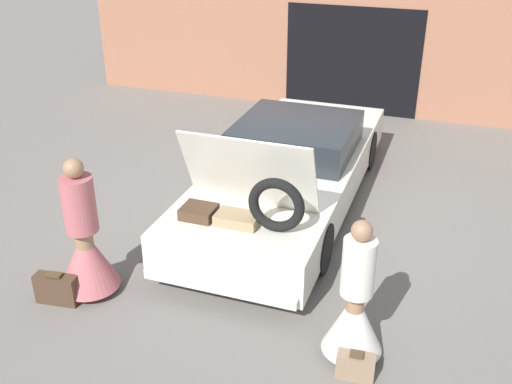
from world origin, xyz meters
The scene contains 7 objects.
ground_plane centered at (0.00, 0.00, 0.00)m, with size 40.00×40.00×0.00m, color slate.
garage_wall_back centered at (0.00, 4.53, 1.39)m, with size 12.00×0.14×2.80m.
car centered at (0.00, 0.01, 0.55)m, with size 1.98×5.48×1.77m.
person_left centered at (-1.57, -2.93, 0.60)m, with size 0.71×0.71×1.70m.
person_right centered at (1.57, -2.98, 0.55)m, with size 0.62×0.62×1.56m.
suitcase_beside_left_person centered at (-1.79, -3.26, 0.18)m, with size 0.51×0.22×0.39m.
suitcase_beside_right_person centered at (1.67, -3.29, 0.13)m, with size 0.38×0.20×0.29m.
Camera 1 is at (2.24, -7.78, 4.26)m, focal length 42.00 mm.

